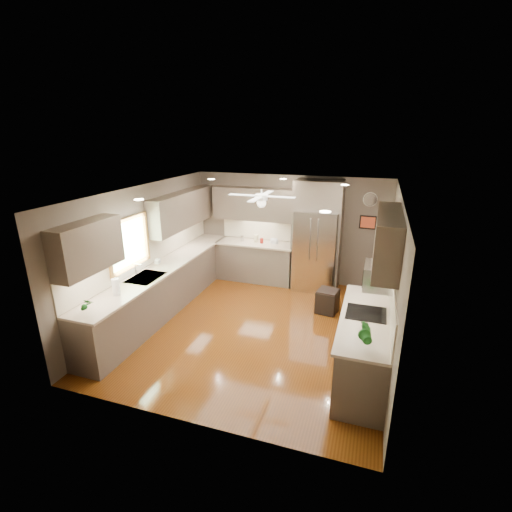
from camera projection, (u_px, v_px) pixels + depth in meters
The scene contains 27 objects.
floor at pixel (256, 327), 6.85m from camera, with size 5.00×5.00×0.00m, color #4F260A.
ceiling at pixel (256, 192), 6.05m from camera, with size 5.00×5.00×0.00m, color white.
wall_back at pixel (289, 229), 8.70m from camera, with size 4.50×4.50×0.00m, color brown.
wall_front at pixel (187, 335), 4.20m from camera, with size 4.50×4.50×0.00m, color brown.
wall_left at pixel (145, 251), 7.12m from camera, with size 5.00×5.00×0.00m, color brown.
wall_right at pixel (393, 279), 5.78m from camera, with size 5.00×5.00×0.00m, color brown.
canister_b at pixel (242, 238), 8.83m from camera, with size 0.08×0.08×0.13m, color silver.
canister_c at pixel (256, 238), 8.74m from camera, with size 0.11×0.11×0.17m, color beige.
canister_d at pixel (262, 241), 8.67m from camera, with size 0.08×0.08×0.12m, color maroon.
soap_bottle at pixel (158, 261), 7.24m from camera, with size 0.08×0.08×0.18m, color white.
potted_plant_left at pixel (85, 304), 5.32m from camera, with size 0.15×0.10×0.28m, color #18551A.
potted_plant_right at pixel (365, 333), 4.49m from camera, with size 0.20×0.16×0.36m, color #18551A.
bowl at pixel (274, 243), 8.64m from camera, with size 0.21×0.21×0.05m, color beige.
left_run at pixel (166, 287), 7.41m from camera, with size 0.65×4.70×1.45m.
back_run at pixel (256, 261), 8.89m from camera, with size 1.85×0.65×1.45m.
uppers at pixel (231, 217), 7.11m from camera, with size 4.50×4.70×0.95m.
window at pixel (128, 243), 6.56m from camera, with size 0.05×1.12×0.92m.
sink at pixel (146, 279), 6.68m from camera, with size 0.50×0.70×0.32m.
refrigerator at pixel (316, 238), 8.20m from camera, with size 1.06×0.75×2.45m.
right_run at pixel (364, 345), 5.40m from camera, with size 0.70×2.20×1.45m.
microwave at pixel (379, 276), 5.28m from camera, with size 0.43×0.55×0.34m.
ceiling_fan at pixel (261, 199), 6.37m from camera, with size 1.18×1.18×0.32m.
recessed_lights at pixel (261, 188), 6.42m from camera, with size 2.84×3.14×0.01m.
wall_clock at pixel (370, 199), 7.90m from camera, with size 0.30×0.03×0.30m.
framed_print at pixel (368, 222), 8.06m from camera, with size 0.36×0.03×0.30m.
stool at pixel (327, 301), 7.35m from camera, with size 0.45×0.45×0.47m.
paper_towel at pixel (116, 287), 5.91m from camera, with size 0.12×0.12×0.29m.
Camera 1 is at (1.90, -5.76, 3.45)m, focal length 26.00 mm.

